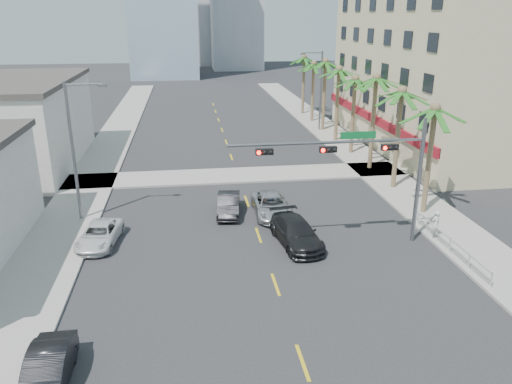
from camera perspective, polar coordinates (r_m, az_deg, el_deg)
The scene contains 24 objects.
ground at distance 22.09m, azimuth 4.14°, elevation -15.67°, with size 260.00×260.00×0.00m, color #262628.
sidewalk_right at distance 42.78m, azimuth 14.42°, elevation 1.73°, with size 4.00×120.00×0.15m, color gray.
sidewalk_left at distance 40.47m, azimuth -18.91°, elevation 0.26°, with size 4.00×120.00×0.15m, color gray.
sidewalk_cross at distance 41.77m, azimuth -2.07°, elevation 1.92°, with size 80.00×4.00×0.15m, color gray.
building_right at distance 54.50m, azimuth 21.14°, elevation 12.79°, with size 15.25×28.00×15.00m.
building_left_far at distance 49.02m, azimuth -26.41°, elevation 6.81°, with size 11.00×18.00×7.20m, color beige.
traffic_signal_mast at distance 28.42m, azimuth 12.55°, elevation 3.45°, with size 11.12×0.54×7.20m.
palm_tree_0 at distance 33.94m, azimuth 19.80°, elevation 8.86°, with size 4.80×4.80×7.80m.
palm_tree_1 at distance 38.51m, azimuth 16.34°, elevation 10.89°, with size 4.80×4.80×8.16m.
palm_tree_2 at distance 43.23m, azimuth 13.60°, elevation 12.47°, with size 4.80×4.80×8.52m.
palm_tree_3 at distance 48.16m, azimuth 11.29°, elevation 12.47°, with size 4.80×4.80×7.80m.
palm_tree_4 at distance 53.03m, azimuth 9.47°, elevation 13.58°, with size 4.80×4.80×8.16m.
palm_tree_5 at distance 57.97m, azimuth 7.95°, elevation 14.49°, with size 4.80×4.80×8.52m.
palm_tree_6 at distance 63.03m, azimuth 6.62°, elevation 14.31°, with size 4.80×4.80×7.80m.
palm_tree_7 at distance 68.03m, azimuth 5.52°, elevation 15.02°, with size 4.80×4.80×8.16m.
streetlight_left at distance 33.26m, azimuth -19.93°, elevation 5.06°, with size 2.55×0.25×9.00m.
streetlight_right at distance 58.10m, azimuth 7.24°, elevation 11.83°, with size 2.55×0.25×9.00m.
guardrail at distance 30.12m, azimuth 21.33°, elevation -5.46°, with size 0.08×8.08×1.00m.
car_parked_mid at distance 20.44m, azimuth -22.74°, elevation -18.32°, with size 1.44×4.13×1.36m, color black.
car_parked_far at distance 30.64m, azimuth -17.46°, elevation -4.69°, with size 2.01×4.37×1.21m, color silver.
car_lane_left at distance 33.68m, azimuth -3.16°, elevation -1.41°, with size 1.45×4.16×1.37m, color black.
car_lane_center at distance 33.45m, azimuth 1.76°, elevation -1.53°, with size 2.30×4.98×1.39m, color silver.
car_lane_right at distance 29.31m, azimuth 4.60°, elevation -4.63°, with size 2.08×5.12×1.48m, color black.
pedestrian at distance 31.47m, azimuth 19.81°, elevation -3.51°, with size 0.63×0.41×1.72m, color silver.
Camera 1 is at (-4.01, -17.61, 12.73)m, focal length 35.00 mm.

